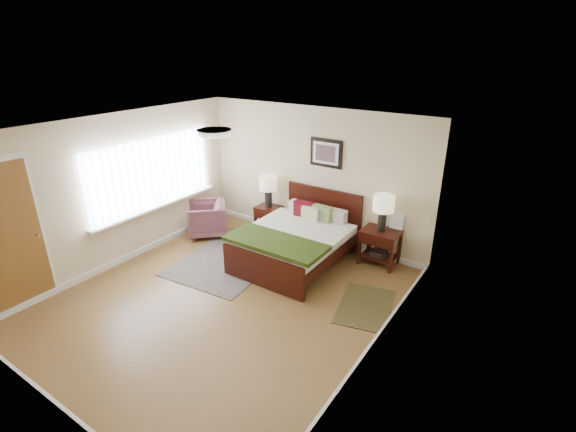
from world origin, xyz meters
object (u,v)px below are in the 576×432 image
Objects in this scene: nightstand_right at (380,244)px; rug_persian at (232,258)px; bed at (297,236)px; nightstand_left at (268,213)px; lamp_left at (268,186)px; armchair at (207,219)px; lamp_right at (383,206)px.

nightstand_right is 2.56m from rug_persian.
bed reaches higher than nightstand_left.
nightstand_left is 0.88× the size of lamp_left.
bed is 1.33m from nightstand_left.
bed reaches higher than armchair.
nightstand_right is 3.34m from armchair.
rug_persian is (0.13, -1.25, -0.41)m from nightstand_left.
nightstand_right is at bearing 30.85° from bed.
bed is 3.21× the size of lamp_right.
rug_persian is (-0.99, -0.54, -0.48)m from bed.
bed is 1.23m from rug_persian.
lamp_right reaches higher than nightstand_right.
rug_persian is (1.06, -0.51, -0.32)m from armchair.
rug_persian is (0.13, -1.27, -0.96)m from lamp_left.
armchair is at bearing -141.56° from nightstand_left.
lamp_left reaches higher than bed.
bed is 1.42m from lamp_left.
bed is 3.21× the size of lamp_left.
nightstand_right is 2.39m from lamp_left.
nightstand_left is at bearing -90.00° from lamp_left.
rug_persian is at bearing -84.28° from lamp_left.
bed is 1.51m from lamp_right.
lamp_left reaches higher than nightstand_left.
lamp_left is at bearing 85.53° from armchair.
armchair reaches higher than rug_persian.
lamp_left is 1.00× the size of lamp_right.
lamp_left is 0.29× the size of rug_persian.
lamp_right is 3.42m from armchair.
lamp_right is (1.20, 0.73, 0.56)m from bed.
bed is at bearing 47.18° from armchair.
nightstand_left is 1.20m from armchair.
rug_persian is at bearing -84.19° from nightstand_left.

